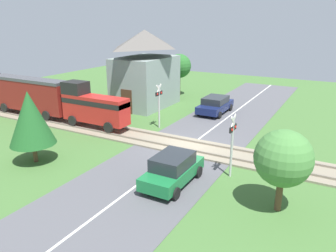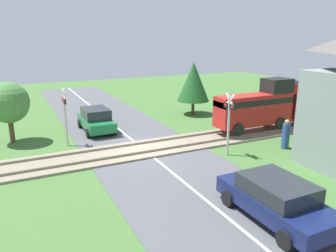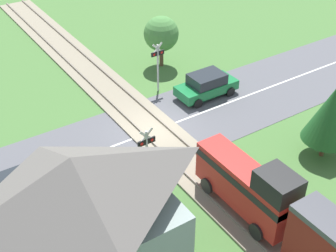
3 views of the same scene
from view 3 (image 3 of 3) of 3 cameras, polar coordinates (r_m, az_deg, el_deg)
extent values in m
plane|color=#426B33|center=(26.29, -1.75, -0.63)|extent=(60.00, 60.00, 0.00)
cube|color=#515156|center=(26.28, -1.75, -0.61)|extent=(48.00, 6.40, 0.02)
cube|color=silver|center=(26.28, -1.75, -0.59)|extent=(48.00, 0.12, 0.00)
cube|color=gray|center=(26.25, -1.75, -0.52)|extent=(2.80, 48.00, 0.12)
cube|color=slate|center=(26.50, -0.43, 0.18)|extent=(0.10, 48.00, 0.12)
cube|color=slate|center=(25.89, -3.11, -0.81)|extent=(0.10, 48.00, 0.12)
cube|color=red|center=(20.68, 9.30, -7.15)|extent=(1.35, 5.26, 1.90)
cube|color=black|center=(20.34, 9.44, -6.06)|extent=(1.37, 5.26, 0.36)
cube|color=black|center=(18.87, 13.28, -6.95)|extent=(1.35, 1.68, 0.90)
cylinder|color=black|center=(22.59, 7.65, -5.90)|extent=(0.14, 0.76, 0.76)
cylinder|color=black|center=(21.87, 4.73, -7.29)|extent=(0.14, 0.76, 0.76)
cylinder|color=black|center=(20.92, 13.64, -10.83)|extent=(0.14, 0.76, 0.76)
cylinder|color=black|center=(20.14, 10.68, -12.58)|extent=(0.14, 0.76, 0.76)
cube|color=#197038|center=(29.27, 4.70, 4.69)|extent=(3.88, 1.68, 0.60)
cube|color=#23282D|center=(28.97, 4.76, 5.75)|extent=(2.14, 1.54, 0.64)
cylinder|color=black|center=(28.19, 3.66, 2.75)|extent=(0.60, 0.18, 0.60)
cylinder|color=black|center=(29.34, 1.72, 4.20)|extent=(0.60, 0.18, 0.60)
cylinder|color=black|center=(29.58, 7.61, 4.16)|extent=(0.60, 0.18, 0.60)
cylinder|color=black|center=(30.68, 5.61, 5.51)|extent=(0.60, 0.18, 0.60)
cube|color=#141E4C|center=(22.51, -18.42, -8.02)|extent=(4.34, 1.89, 0.60)
cube|color=#23282D|center=(22.14, -18.69, -6.92)|extent=(2.39, 1.74, 0.55)
cylinder|color=black|center=(23.61, -15.78, -6.05)|extent=(0.60, 0.18, 0.60)
cylinder|color=black|center=(22.22, -14.09, -8.78)|extent=(0.60, 0.18, 0.60)
cylinder|color=#B7B7B7|center=(29.27, -1.25, 7.04)|extent=(0.12, 0.12, 3.20)
cube|color=black|center=(28.80, -1.27, 8.84)|extent=(0.90, 0.08, 0.28)
sphere|color=red|center=(28.93, -0.81, 8.97)|extent=(0.18, 0.18, 0.18)
sphere|color=red|center=(28.68, -1.73, 8.71)|extent=(0.18, 0.18, 0.18)
cube|color=silver|center=(28.66, -1.28, 9.43)|extent=(0.72, 0.04, 0.72)
cube|color=silver|center=(28.66, -1.28, 9.43)|extent=(0.72, 0.04, 0.72)
cylinder|color=#B7B7B7|center=(21.76, -2.56, -4.07)|extent=(0.12, 0.12, 3.20)
cube|color=black|center=(21.13, -2.64, -1.91)|extent=(0.90, 0.08, 0.28)
sphere|color=red|center=(21.02, -3.27, -2.15)|extent=(0.18, 0.18, 0.18)
sphere|color=red|center=(21.24, -2.01, -1.67)|extent=(0.18, 0.18, 0.18)
cube|color=silver|center=(20.94, -2.66, -1.20)|extent=(0.72, 0.04, 0.72)
cube|color=silver|center=(20.94, -2.66, -1.20)|extent=(0.72, 0.04, 0.72)
pyramid|color=#5B5651|center=(14.11, -11.49, -6.30)|extent=(6.59, 4.40, 1.59)
cube|color=#472D1E|center=(18.66, -0.73, -14.75)|extent=(0.06, 1.10, 2.10)
cylinder|color=#2D4C8E|center=(19.98, 1.55, -11.94)|extent=(0.41, 0.41, 1.40)
sphere|color=tan|center=(19.39, 1.58, -10.27)|extent=(0.26, 0.26, 0.26)
cylinder|color=brown|center=(25.52, 18.38, -2.41)|extent=(0.24, 0.24, 1.09)
cone|color=#1E5623|center=(24.39, 19.25, 1.43)|extent=(2.51, 2.51, 3.01)
cylinder|color=brown|center=(32.77, -0.81, 8.47)|extent=(0.28, 0.28, 1.38)
sphere|color=#477F3D|center=(32.05, -0.83, 11.19)|extent=(2.37, 2.37, 2.37)
camera|label=1|loc=(39.82, 14.76, 22.91)|focal=35.00mm
camera|label=2|loc=(26.61, -41.25, 5.85)|focal=35.00mm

